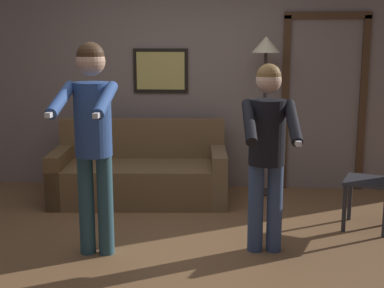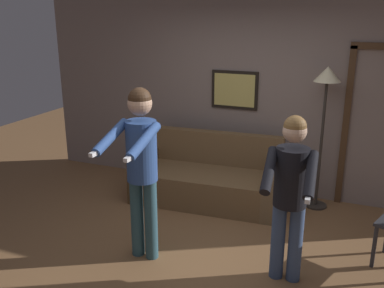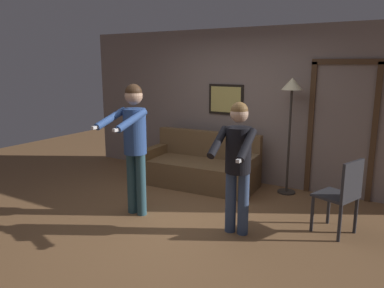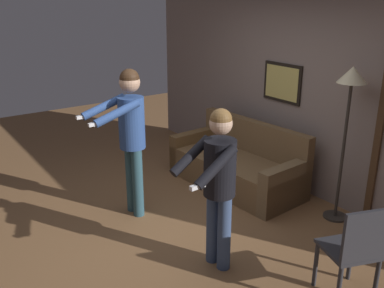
% 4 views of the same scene
% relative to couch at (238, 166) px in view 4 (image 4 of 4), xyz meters
% --- Properties ---
extents(ground_plane, '(12.00, 12.00, 0.00)m').
position_rel_couch_xyz_m(ground_plane, '(0.44, -1.43, -0.28)').
color(ground_plane, brown).
extents(back_wall_assembly, '(6.40, 0.10, 2.60)m').
position_rel_couch_xyz_m(back_wall_assembly, '(0.46, 0.64, 1.02)').
color(back_wall_assembly, gray).
rests_on(back_wall_assembly, ground_plane).
extents(couch, '(1.95, 0.97, 0.87)m').
position_rel_couch_xyz_m(couch, '(0.00, 0.00, 0.00)').
color(couch, brown).
rests_on(couch, ground_plane).
extents(torchiere_lamp, '(0.32, 0.32, 1.81)m').
position_rel_couch_xyz_m(torchiere_lamp, '(1.38, 0.35, 1.22)').
color(torchiere_lamp, '#332D28').
rests_on(torchiere_lamp, ground_plane).
extents(person_standing_left, '(0.43, 0.73, 1.76)m').
position_rel_couch_xyz_m(person_standing_left, '(-0.12, -1.56, 0.80)').
color(person_standing_left, '#2E5361').
rests_on(person_standing_left, ground_plane).
extents(person_standing_right, '(0.46, 0.62, 1.59)m').
position_rel_couch_xyz_m(person_standing_right, '(1.30, -1.40, 0.67)').
color(person_standing_right, '#384D73').
rests_on(person_standing_right, ground_plane).
extents(dining_chair_distant, '(0.54, 0.54, 0.93)m').
position_rel_couch_xyz_m(dining_chair_distant, '(2.38, -0.79, 0.25)').
color(dining_chair_distant, '#2D2D33').
rests_on(dining_chair_distant, ground_plane).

